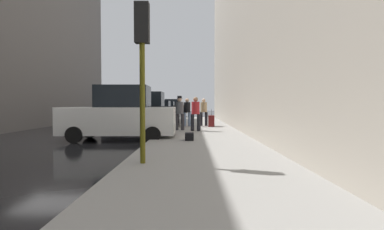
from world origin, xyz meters
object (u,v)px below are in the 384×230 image
at_px(parked_white_van, 119,115).
at_px(duffel_bag, 189,137).
at_px(parked_blue_sedan, 156,112).
at_px(pedestrian_in_red_jacket, 195,112).
at_px(parked_dark_green_sedan, 163,111).
at_px(parked_black_suv, 143,112).
at_px(fire_hydrant, 174,119).
at_px(pedestrian_in_jeans, 186,111).
at_px(pedestrian_with_beanie, 179,111).
at_px(parked_gray_coupe, 168,110).
at_px(parked_bronze_suv, 171,108).
at_px(pedestrian_in_tan_coat, 203,111).
at_px(rolling_suitcase, 211,121).
at_px(traffic_light, 141,47).

bearing_deg(parked_white_van, duffel_bag, -23.37).
height_order(parked_blue_sedan, pedestrian_in_red_jacket, pedestrian_in_red_jacket).
height_order(parked_white_van, parked_dark_green_sedan, parked_white_van).
xyz_separation_m(parked_black_suv, fire_hydrant, (1.80, 1.45, -0.54)).
relative_size(pedestrian_in_jeans, pedestrian_in_red_jacket, 1.00).
relative_size(parked_black_suv, pedestrian_with_beanie, 2.62).
distance_m(parked_gray_coupe, parked_bronze_suv, 5.70).
height_order(parked_bronze_suv, pedestrian_in_red_jacket, parked_bronze_suv).
relative_size(parked_black_suv, duffel_bag, 10.58).
xyz_separation_m(parked_dark_green_sedan, pedestrian_in_tan_coat, (3.70, -12.24, 0.26)).
xyz_separation_m(parked_black_suv, pedestrian_with_beanie, (2.32, -2.79, 0.10)).
distance_m(parked_black_suv, pedestrian_with_beanie, 3.63).
xyz_separation_m(parked_white_van, rolling_suitcase, (4.14, 5.63, -0.54)).
bearing_deg(parked_blue_sedan, parked_bronze_suv, 90.00).
xyz_separation_m(pedestrian_with_beanie, duffel_bag, (0.55, -4.49, -0.85)).
bearing_deg(parked_black_suv, pedestrian_with_beanie, -50.23).
xyz_separation_m(parked_white_van, pedestrian_with_beanie, (2.32, 3.25, 0.10)).
distance_m(parked_blue_sedan, pedestrian_in_jeans, 7.25).
relative_size(parked_dark_green_sedan, duffel_bag, 9.56).
distance_m(parked_black_suv, fire_hydrant, 2.38).
distance_m(pedestrian_in_jeans, duffel_bag, 7.22).
distance_m(parked_bronze_suv, rolling_suitcase, 25.43).
height_order(parked_black_suv, fire_hydrant, parked_black_suv).
height_order(pedestrian_in_red_jacket, rolling_suitcase, pedestrian_in_red_jacket).
bearing_deg(parked_bronze_suv, parked_gray_coupe, -90.00).
height_order(traffic_light, rolling_suitcase, traffic_light).
bearing_deg(parked_blue_sedan, parked_gray_coupe, 90.00).
distance_m(parked_blue_sedan, pedestrian_in_tan_coat, 7.29).
relative_size(parked_bronze_suv, pedestrian_in_jeans, 2.72).
bearing_deg(pedestrian_in_jeans, traffic_light, -94.06).
distance_m(fire_hydrant, rolling_suitcase, 2.99).
height_order(parked_white_van, traffic_light, traffic_light).
bearing_deg(parked_white_van, fire_hydrant, 76.47).
relative_size(parked_gray_coupe, duffel_bag, 9.67).
height_order(fire_hydrant, pedestrian_in_red_jacket, pedestrian_in_red_jacket).
bearing_deg(parked_gray_coupe, pedestrian_in_tan_coat, -78.75).
height_order(traffic_light, pedestrian_in_red_jacket, traffic_light).
bearing_deg(fire_hydrant, pedestrian_with_beanie, -83.01).
relative_size(parked_bronze_suv, pedestrian_in_tan_coat, 2.72).
height_order(fire_hydrant, pedestrian_in_jeans, pedestrian_in_jeans).
bearing_deg(rolling_suitcase, fire_hydrant, 141.33).
bearing_deg(parked_blue_sedan, rolling_suitcase, -59.56).
distance_m(rolling_suitcase, duffel_bag, 6.99).
relative_size(parked_black_suv, pedestrian_in_tan_coat, 2.72).
relative_size(rolling_suitcase, duffel_bag, 2.36).
bearing_deg(traffic_light, pedestrian_in_red_jacket, 81.04).
bearing_deg(parked_black_suv, parked_bronze_suv, 90.00).
bearing_deg(parked_blue_sedan, pedestrian_in_red_jacket, -72.52).
bearing_deg(parked_white_van, rolling_suitcase, 53.69).
height_order(parked_blue_sedan, rolling_suitcase, parked_blue_sedan).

